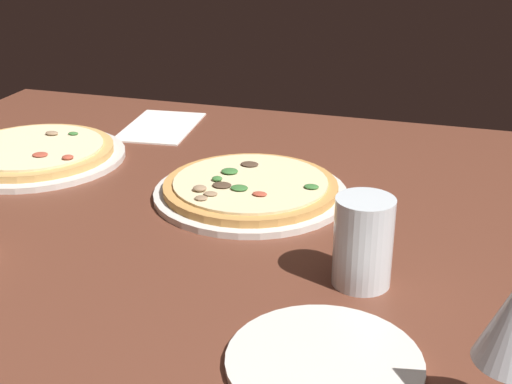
% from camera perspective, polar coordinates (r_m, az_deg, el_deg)
% --- Properties ---
extents(dining_table, '(1.50, 1.10, 0.04)m').
position_cam_1_polar(dining_table, '(1.00, 0.48, -3.84)').
color(dining_table, brown).
rests_on(dining_table, ground).
extents(pizza_main, '(0.30, 0.30, 0.03)m').
position_cam_1_polar(pizza_main, '(1.08, -0.46, 0.23)').
color(pizza_main, silver).
rests_on(pizza_main, dining_table).
extents(pizza_side, '(0.31, 0.31, 0.03)m').
position_cam_1_polar(pizza_side, '(1.29, -17.47, 3.01)').
color(pizza_side, silver).
rests_on(pizza_side, dining_table).
extents(water_glass, '(0.07, 0.07, 0.11)m').
position_cam_1_polar(water_glass, '(0.84, 8.61, -4.36)').
color(water_glass, silver).
rests_on(water_glass, dining_table).
extents(side_plate, '(0.20, 0.20, 0.01)m').
position_cam_1_polar(side_plate, '(0.72, 5.52, -13.49)').
color(side_plate, silver).
rests_on(side_plate, dining_table).
extents(paper_menu, '(0.15, 0.22, 0.00)m').
position_cam_1_polar(paper_menu, '(1.42, -7.68, 5.25)').
color(paper_menu, white).
rests_on(paper_menu, dining_table).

